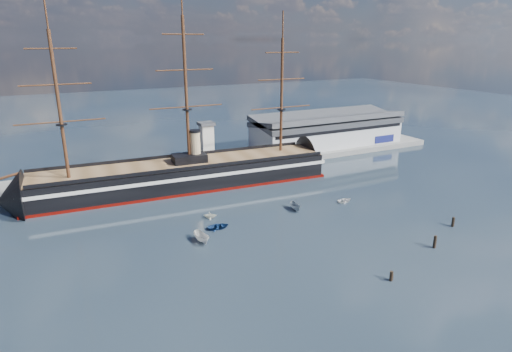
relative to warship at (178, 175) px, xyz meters
name	(u,v)px	position (x,y,z in m)	size (l,w,h in m)	color
ground	(240,203)	(11.25, -20.00, -4.04)	(600.00, 600.00, 0.00)	#162431
quay	(223,166)	(21.25, 16.00, -4.04)	(180.00, 18.00, 2.00)	slate
warehouse	(327,130)	(69.25, 20.00, 3.95)	(63.00, 21.00, 11.60)	#B7BABC
quay_tower	(207,143)	(14.25, 13.00, 5.72)	(5.00, 5.00, 15.00)	silver
warship	(178,175)	(0.00, 0.00, 0.00)	(113.35, 21.75, 53.94)	black
motorboat_a	(202,242)	(-6.41, -38.01, -4.04)	(6.90, 2.53, 2.76)	silver
motorboat_b	(219,228)	(-0.33, -32.83, -4.04)	(3.30, 1.32, 1.54)	navy
motorboat_c	(295,210)	(22.33, -31.32, -4.04)	(5.97, 2.19, 2.39)	slate
motorboat_d	(210,218)	(0.14, -26.11, -4.04)	(5.29, 2.29, 1.94)	silver
motorboat_e	(345,202)	(37.91, -32.42, -4.04)	(2.76, 1.10, 1.29)	white
piling_near_mid	(391,281)	(19.87, -69.25, -4.04)	(0.64, 0.64, 2.69)	black
piling_near_right	(434,248)	(37.91, -63.42, -4.04)	(0.64, 0.64, 3.60)	black
piling_far_right	(452,226)	(50.93, -57.47, -4.04)	(0.64, 0.64, 3.15)	black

